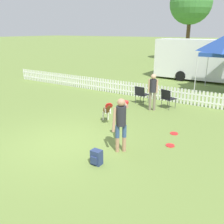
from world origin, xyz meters
TOP-DOWN VIEW (x-y plane):
  - ground_plane at (0.00, 0.00)m, footprint 240.00×240.00m
  - handler_person at (1.72, 0.54)m, footprint 0.61×1.06m
  - leaping_dog at (0.11, 2.21)m, footprint 0.93×0.96m
  - frisbee_near_handler at (2.60, 2.57)m, footprint 0.26×0.26m
  - frisbee_near_dog at (0.66, 2.42)m, footprint 0.26×0.26m
  - frisbee_midfield at (2.82, 1.62)m, footprint 0.26×0.26m
  - backpack_on_grass at (1.60, -0.47)m, footprint 0.28×0.25m
  - picket_fence at (-0.00, 6.30)m, footprint 19.74×0.04m
  - folding_chair_blue_left at (0.01, 5.21)m, footprint 0.56×0.57m
  - folding_chair_green_right at (1.33, 5.16)m, footprint 0.65×0.66m
  - spectator_standing at (0.88, 4.57)m, footprint 0.40×0.27m
  - equipment_trailer at (0.43, 12.84)m, footprint 6.19×2.43m
  - tree_right_grove at (-3.65, 23.86)m, footprint 4.48×4.48m

SIDE VIEW (x-z plane):
  - ground_plane at x=0.00m, z-range 0.00..0.00m
  - frisbee_near_handler at x=2.60m, z-range 0.00..0.02m
  - frisbee_near_dog at x=0.66m, z-range 0.00..0.02m
  - frisbee_midfield at x=2.82m, z-range 0.00..0.02m
  - backpack_on_grass at x=1.60m, z-range 0.00..0.39m
  - picket_fence at x=0.00m, z-range 0.00..0.73m
  - folding_chair_blue_left at x=0.01m, z-range 0.08..0.93m
  - folding_chair_green_right at x=1.33m, z-range 0.09..0.96m
  - leaping_dog at x=0.11m, z-range 0.07..0.99m
  - spectator_standing at x=0.88m, z-range 0.16..1.75m
  - handler_person at x=1.72m, z-range 0.20..1.78m
  - equipment_trailer at x=0.43m, z-range 0.07..2.81m
  - tree_right_grove at x=-3.65m, z-range 1.90..10.26m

